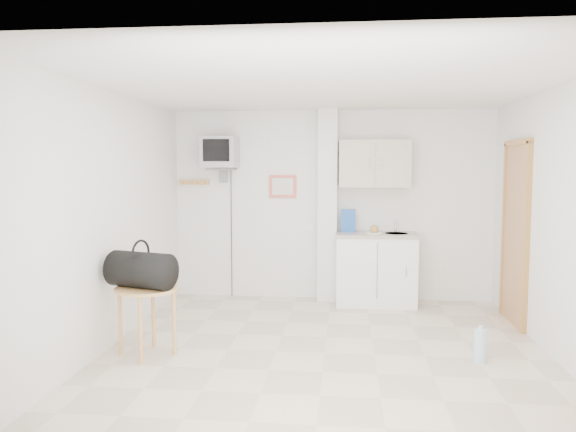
# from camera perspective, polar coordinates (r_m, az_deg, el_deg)

# --- Properties ---
(ground) EXTENTS (4.50, 4.50, 0.00)m
(ground) POSITION_cam_1_polar(r_m,az_deg,el_deg) (5.49, 3.75, -13.71)
(ground) COLOR beige
(ground) RESTS_ON ground
(room_envelope) EXTENTS (4.24, 4.54, 2.55)m
(room_envelope) POSITION_cam_1_polar(r_m,az_deg,el_deg) (5.29, 6.49, 2.56)
(room_envelope) COLOR white
(room_envelope) RESTS_ON ground
(kitchenette) EXTENTS (1.03, 0.58, 2.10)m
(kitchenette) POSITION_cam_1_polar(r_m,az_deg,el_deg) (7.27, 8.89, -2.60)
(kitchenette) COLOR white
(kitchenette) RESTS_ON ground
(crt_television) EXTENTS (0.44, 0.45, 2.15)m
(crt_television) POSITION_cam_1_polar(r_m,az_deg,el_deg) (7.40, -6.93, 6.34)
(crt_television) COLOR slate
(crt_television) RESTS_ON ground
(round_table) EXTENTS (0.58, 0.58, 0.65)m
(round_table) POSITION_cam_1_polar(r_m,az_deg,el_deg) (5.43, -14.17, -7.99)
(round_table) COLOR tan
(round_table) RESTS_ON ground
(duffel_bag) EXTENTS (0.68, 0.50, 0.45)m
(duffel_bag) POSITION_cam_1_polar(r_m,az_deg,el_deg) (5.36, -14.70, -5.30)
(duffel_bag) COLOR black
(duffel_bag) RESTS_ON round_table
(water_bottle) EXTENTS (0.11, 0.11, 0.34)m
(water_bottle) POSITION_cam_1_polar(r_m,az_deg,el_deg) (5.47, 18.94, -12.34)
(water_bottle) COLOR #ACCFE3
(water_bottle) RESTS_ON ground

